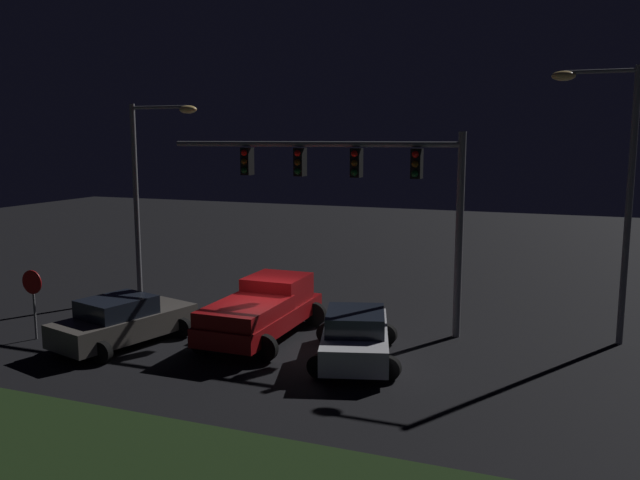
{
  "coord_description": "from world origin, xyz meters",
  "views": [
    {
      "loc": [
        8.68,
        -17.65,
        6.3
      ],
      "look_at": [
        1.17,
        1.81,
        3.05
      ],
      "focal_mm": 36.8,
      "sensor_mm": 36.0,
      "label": 1
    }
  ],
  "objects_px": {
    "street_lamp_right": "(614,173)",
    "stop_sign": "(33,291)",
    "car_sedan": "(123,321)",
    "traffic_signal_gantry": "(357,177)",
    "street_lamp_left": "(149,176)",
    "car_sedan_far": "(355,336)",
    "pickup_truck": "(264,307)"
  },
  "relations": [
    {
      "from": "stop_sign",
      "to": "pickup_truck",
      "type": "bearing_deg",
      "value": 22.84
    },
    {
      "from": "traffic_signal_gantry",
      "to": "street_lamp_right",
      "type": "bearing_deg",
      "value": 8.07
    },
    {
      "from": "car_sedan",
      "to": "street_lamp_right",
      "type": "relative_size",
      "value": 0.56
    },
    {
      "from": "car_sedan_far",
      "to": "stop_sign",
      "type": "xyz_separation_m",
      "value": [
        -10.07,
        -1.71,
        0.82
      ]
    },
    {
      "from": "pickup_truck",
      "to": "car_sedan_far",
      "type": "relative_size",
      "value": 1.14
    },
    {
      "from": "stop_sign",
      "to": "street_lamp_right",
      "type": "bearing_deg",
      "value": 20.2
    },
    {
      "from": "pickup_truck",
      "to": "traffic_signal_gantry",
      "type": "distance_m",
      "value": 5.18
    },
    {
      "from": "car_sedan",
      "to": "street_lamp_right",
      "type": "height_order",
      "value": "street_lamp_right"
    },
    {
      "from": "pickup_truck",
      "to": "traffic_signal_gantry",
      "type": "xyz_separation_m",
      "value": [
        2.34,
        2.26,
        4.03
      ]
    },
    {
      "from": "traffic_signal_gantry",
      "to": "stop_sign",
      "type": "distance_m",
      "value": 10.89
    },
    {
      "from": "pickup_truck",
      "to": "stop_sign",
      "type": "bearing_deg",
      "value": 112.87
    },
    {
      "from": "street_lamp_left",
      "to": "street_lamp_right",
      "type": "distance_m",
      "value": 16.36
    },
    {
      "from": "car_sedan",
      "to": "car_sedan_far",
      "type": "height_order",
      "value": "same"
    },
    {
      "from": "car_sedan_far",
      "to": "stop_sign",
      "type": "bearing_deg",
      "value": 83.04
    },
    {
      "from": "car_sedan",
      "to": "street_lamp_left",
      "type": "distance_m",
      "value": 7.09
    },
    {
      "from": "traffic_signal_gantry",
      "to": "car_sedan",
      "type": "bearing_deg",
      "value": -143.41
    },
    {
      "from": "car_sedan_far",
      "to": "traffic_signal_gantry",
      "type": "relative_size",
      "value": 0.46
    },
    {
      "from": "car_sedan_far",
      "to": "stop_sign",
      "type": "relative_size",
      "value": 2.12
    },
    {
      "from": "car_sedan",
      "to": "street_lamp_left",
      "type": "relative_size",
      "value": 0.62
    },
    {
      "from": "pickup_truck",
      "to": "traffic_signal_gantry",
      "type": "height_order",
      "value": "traffic_signal_gantry"
    },
    {
      "from": "pickup_truck",
      "to": "street_lamp_left",
      "type": "bearing_deg",
      "value": 65.03
    },
    {
      "from": "pickup_truck",
      "to": "street_lamp_left",
      "type": "xyz_separation_m",
      "value": [
        -6.28,
        2.93,
        3.86
      ]
    },
    {
      "from": "car_sedan",
      "to": "traffic_signal_gantry",
      "type": "xyz_separation_m",
      "value": [
        6.06,
        4.5,
        4.29
      ]
    },
    {
      "from": "street_lamp_left",
      "to": "stop_sign",
      "type": "relative_size",
      "value": 3.4
    },
    {
      "from": "street_lamp_right",
      "to": "pickup_truck",
      "type": "bearing_deg",
      "value": -161.59
    },
    {
      "from": "car_sedan_far",
      "to": "street_lamp_left",
      "type": "height_order",
      "value": "street_lamp_left"
    },
    {
      "from": "pickup_truck",
      "to": "street_lamp_left",
      "type": "relative_size",
      "value": 0.71
    },
    {
      "from": "traffic_signal_gantry",
      "to": "stop_sign",
      "type": "xyz_separation_m",
      "value": [
        -9.0,
        -5.06,
        -3.47
      ]
    },
    {
      "from": "street_lamp_right",
      "to": "stop_sign",
      "type": "height_order",
      "value": "street_lamp_right"
    },
    {
      "from": "pickup_truck",
      "to": "street_lamp_right",
      "type": "height_order",
      "value": "street_lamp_right"
    },
    {
      "from": "street_lamp_right",
      "to": "stop_sign",
      "type": "bearing_deg",
      "value": -159.8
    },
    {
      "from": "car_sedan",
      "to": "traffic_signal_gantry",
      "type": "bearing_deg",
      "value": -38.03
    }
  ]
}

